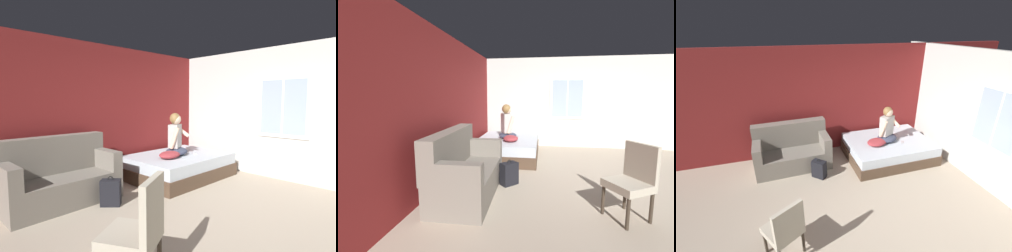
# 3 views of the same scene
# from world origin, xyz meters

# --- Properties ---
(ground_plane) EXTENTS (40.00, 40.00, 0.00)m
(ground_plane) POSITION_xyz_m (0.00, 0.00, 0.00)
(ground_plane) COLOR tan
(wall_back_accent) EXTENTS (10.05, 0.16, 2.70)m
(wall_back_accent) POSITION_xyz_m (0.00, 2.96, 1.35)
(wall_back_accent) COLOR maroon
(wall_back_accent) RESTS_ON ground
(bed) EXTENTS (2.08, 1.54, 0.48)m
(bed) POSITION_xyz_m (1.18, 2.00, 0.24)
(bed) COLOR #4C3828
(bed) RESTS_ON ground
(couch) EXTENTS (1.73, 0.87, 1.04)m
(couch) POSITION_xyz_m (-1.18, 2.34, 0.39)
(couch) COLOR slate
(couch) RESTS_ON ground
(side_chair) EXTENTS (0.63, 0.63, 0.98)m
(side_chair) POSITION_xyz_m (-1.50, -0.03, 0.53)
(side_chair) COLOR #382D23
(side_chair) RESTS_ON ground
(person_seated) EXTENTS (0.66, 0.63, 0.88)m
(person_seated) POSITION_xyz_m (1.11, 2.01, 0.84)
(person_seated) COLOR #383D51
(person_seated) RESTS_ON bed
(backpack) EXTENTS (0.35, 0.35, 0.46)m
(backpack) POSITION_xyz_m (-0.67, 1.70, 0.19)
(backpack) COLOR black
(backpack) RESTS_ON ground
(throw_pillow) EXTENTS (0.52, 0.42, 0.14)m
(throw_pillow) POSITION_xyz_m (0.78, 1.87, 0.55)
(throw_pillow) COLOR #993338
(throw_pillow) RESTS_ON bed
(cell_phone) EXTENTS (0.14, 0.16, 0.01)m
(cell_phone) POSITION_xyz_m (1.44, 1.79, 0.48)
(cell_phone) COLOR #B7B7BC
(cell_phone) RESTS_ON bed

